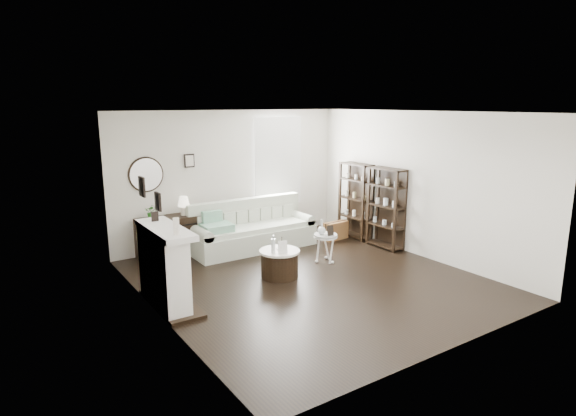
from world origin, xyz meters
TOP-DOWN VIEW (x-y plane):
  - room at (0.73, 2.70)m, footprint 5.50×5.50m
  - fireplace at (-2.32, 0.30)m, footprint 0.50×1.40m
  - shelf_unit_far at (2.33, 1.55)m, footprint 0.30×0.80m
  - shelf_unit_near at (2.33, 0.65)m, footprint 0.30×0.80m
  - sofa at (0.08, 2.08)m, footprint 2.48×0.86m
  - quilt at (-0.73, 1.95)m, footprint 0.57×0.47m
  - suitcase at (1.88, 1.64)m, footprint 0.58×0.23m
  - dresser at (-1.48, 2.47)m, footprint 1.14×0.49m
  - table_lamp at (-1.15, 2.47)m, footprint 0.30×0.30m
  - potted_plant at (-1.77, 2.42)m, footprint 0.32×0.30m
  - drum_table at (-0.34, 0.39)m, footprint 0.67×0.67m
  - pedestal_table at (0.77, 0.59)m, footprint 0.43×0.43m
  - eiffel_drum at (-0.26, 0.44)m, footprint 0.11×0.11m
  - bottle_drum at (-0.51, 0.32)m, footprint 0.07×0.07m
  - card_frame_drum at (-0.38, 0.22)m, footprint 0.16×0.10m
  - eiffel_ped at (0.86, 0.62)m, footprint 0.11×0.11m
  - flask_ped at (0.70, 0.61)m, footprint 0.15×0.15m
  - card_frame_ped at (0.79, 0.47)m, footprint 0.14×0.06m

SIDE VIEW (x-z plane):
  - suitcase at x=1.88m, z-range 0.00..0.38m
  - drum_table at x=-0.34m, z-range 0.00..0.47m
  - sofa at x=0.08m, z-range -0.16..0.80m
  - dresser at x=-1.48m, z-range 0.00..0.76m
  - pedestal_table at x=0.77m, z-range 0.22..0.74m
  - fireplace at x=-2.32m, z-range -0.38..1.46m
  - eiffel_drum at x=-0.26m, z-range 0.47..0.65m
  - quilt at x=-0.73m, z-range 0.50..0.64m
  - card_frame_drum at x=-0.38m, z-range 0.47..0.67m
  - eiffel_ped at x=0.86m, z-range 0.52..0.69m
  - card_frame_ped at x=0.79m, z-range 0.52..0.70m
  - bottle_drum at x=-0.51m, z-range 0.47..0.76m
  - flask_ped at x=0.70m, z-range 0.52..0.80m
  - shelf_unit_far at x=2.33m, z-range 0.00..1.60m
  - shelf_unit_near at x=2.33m, z-range 0.00..1.60m
  - potted_plant at x=-1.77m, z-range 0.76..1.06m
  - table_lamp at x=-1.15m, z-range 0.76..1.12m
  - room at x=0.73m, z-range -1.15..4.35m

